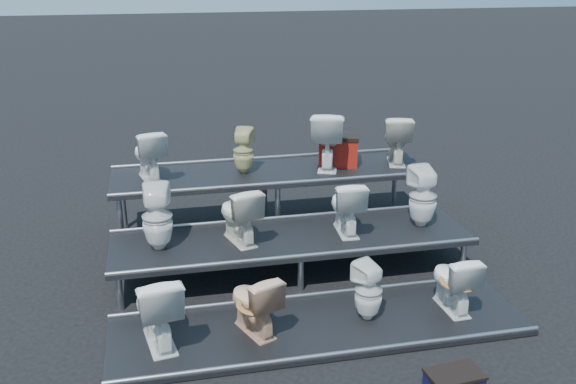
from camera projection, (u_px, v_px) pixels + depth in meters
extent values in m
plane|color=black|center=(291.00, 271.00, 7.72)|extent=(80.00, 80.00, 0.00)
cube|color=black|center=(319.00, 326.00, 6.51)|extent=(4.20, 1.20, 0.06)
cube|color=black|center=(291.00, 254.00, 7.64)|extent=(4.20, 1.20, 0.46)
cube|color=black|center=(271.00, 201.00, 8.76)|extent=(4.20, 1.20, 0.86)
imported|color=white|center=(157.00, 308.00, 6.06)|extent=(0.53, 0.79, 0.75)
imported|color=tan|center=(254.00, 303.00, 6.26)|extent=(0.57, 0.72, 0.64)
imported|color=white|center=(368.00, 291.00, 6.50)|extent=(0.37, 0.38, 0.62)
imported|color=white|center=(453.00, 281.00, 6.68)|extent=(0.38, 0.64, 0.64)
imported|color=white|center=(157.00, 217.00, 7.13)|extent=(0.36, 0.37, 0.75)
imported|color=silver|center=(239.00, 214.00, 7.32)|extent=(0.54, 0.73, 0.67)
imported|color=white|center=(346.00, 206.00, 7.58)|extent=(0.41, 0.67, 0.66)
imported|color=white|center=(423.00, 196.00, 7.76)|extent=(0.36, 0.36, 0.75)
imported|color=white|center=(148.00, 154.00, 8.19)|extent=(0.50, 0.71, 0.66)
imported|color=#CAC485|center=(243.00, 151.00, 8.44)|extent=(0.35, 0.36, 0.61)
imported|color=white|center=(328.00, 139.00, 8.64)|extent=(0.65, 0.87, 0.78)
imported|color=silver|center=(397.00, 139.00, 8.85)|extent=(0.55, 0.75, 0.68)
cube|color=maroon|center=(338.00, 151.00, 8.82)|extent=(0.61, 0.54, 0.38)
cube|color=black|center=(454.00, 383.00, 5.55)|extent=(0.48, 0.32, 0.16)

